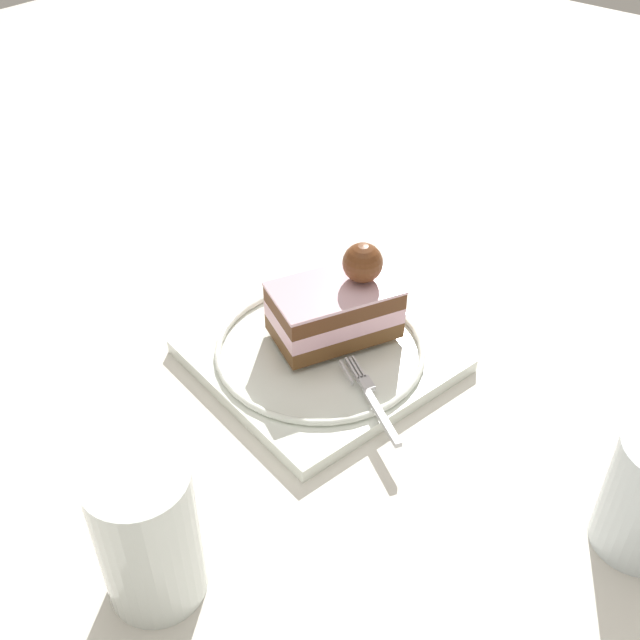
# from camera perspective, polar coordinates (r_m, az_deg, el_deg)

# --- Properties ---
(ground_plane) EXTENTS (2.40, 2.40, 0.00)m
(ground_plane) POSITION_cam_1_polar(r_m,az_deg,el_deg) (0.69, 0.71, -4.57)
(ground_plane) COLOR silver
(dessert_plate) EXTENTS (0.23, 0.23, 0.02)m
(dessert_plate) POSITION_cam_1_polar(r_m,az_deg,el_deg) (0.70, -0.00, -2.54)
(dessert_plate) COLOR white
(dessert_plate) RESTS_ON ground_plane
(cake_slice) EXTENTS (0.11, 0.13, 0.09)m
(cake_slice) POSITION_cam_1_polar(r_m,az_deg,el_deg) (0.69, 1.31, 1.14)
(cake_slice) COLOR brown
(cake_slice) RESTS_ON dessert_plate
(fork) EXTENTS (0.10, 0.06, 0.00)m
(fork) POSITION_cam_1_polar(r_m,az_deg,el_deg) (0.64, 3.75, -5.74)
(fork) COLOR silver
(fork) RESTS_ON dessert_plate
(drink_glass_far) EXTENTS (0.07, 0.07, 0.11)m
(drink_glass_far) POSITION_cam_1_polar(r_m,az_deg,el_deg) (0.53, -12.60, -15.84)
(drink_glass_far) COLOR white
(drink_glass_far) RESTS_ON ground_plane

